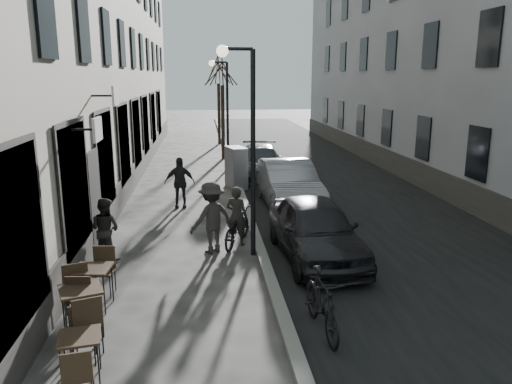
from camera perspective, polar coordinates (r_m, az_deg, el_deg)
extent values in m
cube|color=black|center=(22.83, 6.77, 1.97)|extent=(7.30, 60.00, 0.00)
cube|color=slate|center=(22.29, -2.42, 1.94)|extent=(0.25, 60.00, 0.12)
cylinder|color=black|center=(12.03, -0.34, 4.06)|extent=(0.12, 0.12, 5.00)
cylinder|color=black|center=(11.86, -2.11, 16.04)|extent=(0.70, 0.08, 0.08)
sphere|color=#FFF2CC|center=(11.84, -3.86, 15.78)|extent=(0.28, 0.28, 0.28)
cylinder|color=black|center=(23.93, -3.27, 8.60)|extent=(0.12, 0.12, 5.00)
cylinder|color=black|center=(23.84, -4.22, 14.58)|extent=(0.70, 0.08, 0.08)
sphere|color=#FFF2CC|center=(23.83, -5.09, 14.45)|extent=(0.28, 0.28, 0.28)
cylinder|color=black|center=(26.95, -3.80, 7.94)|extent=(0.20, 0.20, 3.90)
cylinder|color=black|center=(32.93, -4.25, 8.88)|extent=(0.20, 0.20, 3.90)
cube|color=black|center=(7.95, -19.57, -15.35)|extent=(0.69, 0.69, 0.04)
cylinder|color=black|center=(7.94, -21.35, -18.60)|extent=(0.02, 0.02, 0.69)
cylinder|color=black|center=(7.90, -17.55, -18.46)|extent=(0.02, 0.02, 0.69)
cylinder|color=black|center=(8.37, -21.06, -16.82)|extent=(0.02, 0.02, 0.69)
cylinder|color=black|center=(8.33, -17.48, -16.67)|extent=(0.02, 0.02, 0.69)
cube|color=black|center=(9.24, -19.42, -10.47)|extent=(0.88, 0.88, 0.04)
cylinder|color=black|center=(9.13, -20.84, -13.79)|extent=(0.03, 0.03, 0.80)
cylinder|color=black|center=(9.18, -17.16, -13.35)|extent=(0.03, 0.03, 0.80)
cylinder|color=black|center=(9.65, -21.17, -12.31)|extent=(0.03, 0.03, 0.80)
cylinder|color=black|center=(9.70, -17.71, -11.91)|extent=(0.03, 0.03, 0.80)
cube|color=black|center=(10.15, -18.21, -8.33)|extent=(0.73, 0.73, 0.04)
cylinder|color=black|center=(10.14, -20.06, -11.00)|extent=(0.03, 0.03, 0.78)
cylinder|color=black|center=(9.97, -16.95, -11.19)|extent=(0.03, 0.03, 0.78)
cylinder|color=black|center=(10.63, -19.06, -9.79)|extent=(0.03, 0.03, 0.78)
cylinder|color=black|center=(10.47, -16.09, -9.94)|extent=(0.03, 0.03, 0.78)
cube|color=slate|center=(19.86, -2.28, 2.79)|extent=(0.89, 1.23, 1.65)
imported|color=black|center=(13.27, -2.22, -4.02)|extent=(1.30, 1.95, 0.97)
imported|color=black|center=(13.18, -2.23, -2.74)|extent=(0.68, 0.57, 1.59)
imported|color=black|center=(12.65, -16.85, -4.08)|extent=(0.94, 0.87, 1.56)
imported|color=#2B2725|center=(12.62, -5.09, -2.92)|extent=(1.37, 1.19, 1.83)
imported|color=black|center=(17.09, -8.72, 1.08)|extent=(1.02, 0.44, 1.74)
imported|color=black|center=(12.30, 6.82, -4.24)|extent=(2.00, 4.46, 1.49)
imported|color=gray|center=(17.12, 3.73, 0.92)|extent=(1.83, 4.79, 1.56)
imported|color=#33363C|center=(22.14, 0.46, 3.50)|extent=(2.35, 4.85, 1.36)
imported|color=black|center=(8.94, 7.56, -12.47)|extent=(0.64, 1.87, 1.11)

